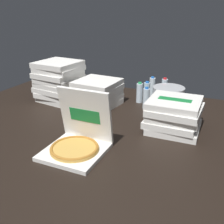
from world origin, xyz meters
name	(u,v)px	position (x,y,z in m)	size (l,w,h in m)	color
ground_plane	(110,135)	(0.00, 0.00, -0.01)	(3.20, 2.40, 0.02)	black
open_pizza_box	(78,139)	(-0.09, -0.32, 0.08)	(0.39, 0.40, 0.41)	white
pizza_stack_right_mid	(174,115)	(0.43, 0.27, 0.13)	(0.42, 0.42, 0.26)	white
pizza_stack_left_mid	(60,81)	(-0.80, 0.50, 0.20)	(0.46, 0.45, 0.40)	white
pizza_stack_right_near	(97,93)	(-0.38, 0.53, 0.13)	(0.44, 0.44, 0.25)	white
ice_bucket	(168,96)	(0.25, 0.84, 0.09)	(0.31, 0.31, 0.18)	#B7BABF
water_bottle_0	(140,93)	(-0.03, 0.78, 0.10)	(0.06, 0.06, 0.21)	silver
water_bottle_1	(146,98)	(0.09, 0.64, 0.10)	(0.06, 0.06, 0.21)	silver
water_bottle_2	(164,88)	(0.16, 1.05, 0.10)	(0.06, 0.06, 0.21)	silver
water_bottle_3	(152,87)	(0.03, 1.04, 0.10)	(0.06, 0.06, 0.21)	white
water_bottle_4	(147,92)	(0.03, 0.83, 0.10)	(0.06, 0.06, 0.21)	silver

